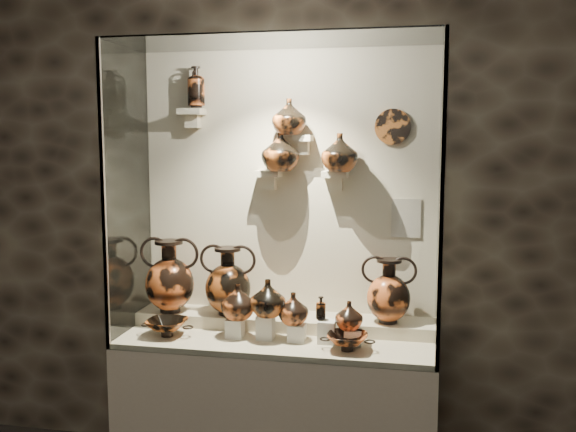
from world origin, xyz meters
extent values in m
cube|color=black|center=(0.00, 2.50, 1.60)|extent=(5.00, 0.02, 3.20)
cube|color=beige|center=(0.00, 2.18, 0.40)|extent=(1.70, 0.60, 0.80)
cube|color=beige|center=(0.00, 2.18, 0.82)|extent=(1.68, 0.58, 0.03)
cube|color=beige|center=(0.00, 2.35, 0.85)|extent=(1.70, 0.25, 0.10)
cube|color=beige|center=(0.00, 2.50, 1.60)|extent=(1.70, 0.03, 1.60)
cube|color=white|center=(0.00, 1.88, 1.60)|extent=(1.70, 0.01, 1.60)
cube|color=white|center=(-0.85, 2.18, 1.60)|extent=(0.01, 0.60, 1.60)
cube|color=white|center=(0.85, 2.18, 1.60)|extent=(0.01, 0.60, 1.60)
cube|color=white|center=(0.00, 2.18, 2.40)|extent=(1.70, 0.60, 0.01)
cube|color=gray|center=(-0.84, 1.89, 1.60)|extent=(0.02, 0.02, 1.60)
cube|color=gray|center=(0.84, 1.89, 1.60)|extent=(0.02, 0.02, 1.60)
cube|color=silver|center=(-0.22, 2.13, 0.88)|extent=(0.09, 0.09, 0.10)
cube|color=silver|center=(-0.05, 2.13, 0.90)|extent=(0.09, 0.09, 0.13)
cube|color=silver|center=(0.12, 2.13, 0.88)|extent=(0.09, 0.09, 0.09)
cube|color=silver|center=(0.28, 2.13, 0.89)|extent=(0.09, 0.09, 0.12)
cube|color=silver|center=(0.42, 2.13, 0.87)|extent=(0.09, 0.09, 0.08)
cube|color=beige|center=(-0.55, 2.42, 2.05)|extent=(0.14, 0.12, 0.04)
cube|color=beige|center=(-0.10, 2.42, 1.70)|extent=(0.14, 0.12, 0.04)
cube|color=beige|center=(0.10, 2.42, 1.90)|extent=(0.10, 0.12, 0.04)
cube|color=beige|center=(0.28, 2.42, 1.70)|extent=(0.14, 0.12, 0.04)
imported|color=#C75926|center=(-0.20, 2.13, 1.03)|extent=(0.23, 0.23, 0.19)
imported|color=#A74F1D|center=(-0.03, 2.11, 1.06)|extent=(0.22, 0.22, 0.20)
imported|color=#C75926|center=(0.10, 2.13, 1.00)|extent=(0.21, 0.21, 0.17)
imported|color=#C75926|center=(0.40, 2.13, 0.99)|extent=(0.15, 0.15, 0.15)
imported|color=#A74F1D|center=(-0.02, 2.37, 1.83)|extent=(0.28, 0.28, 0.22)
imported|color=#A74F1D|center=(0.03, 2.38, 2.02)|extent=(0.20, 0.20, 0.20)
imported|color=#A74F1D|center=(0.31, 2.37, 1.82)|extent=(0.23, 0.23, 0.21)
cylinder|color=#C16426|center=(0.59, 2.47, 1.96)|extent=(0.20, 0.02, 0.20)
cube|color=beige|center=(0.67, 2.47, 1.46)|extent=(0.16, 0.01, 0.22)
camera|label=1|loc=(0.72, -1.11, 1.91)|focal=40.00mm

